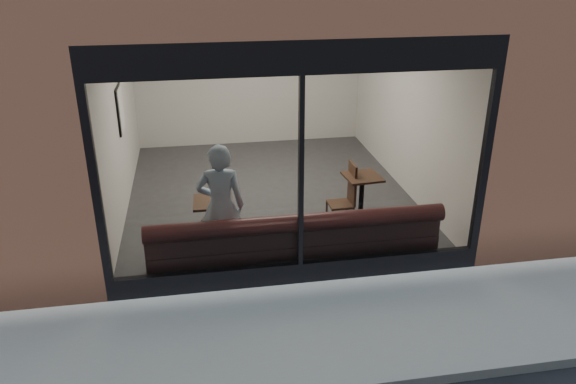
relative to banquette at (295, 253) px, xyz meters
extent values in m
cube|color=gray|center=(0.00, -1.45, -0.22)|extent=(40.00, 2.00, 0.01)
cube|color=brown|center=(-3.75, 5.55, 1.38)|extent=(2.50, 12.00, 3.20)
cube|color=brown|center=(3.75, 5.55, 1.38)|extent=(2.50, 12.00, 3.20)
cube|color=brown|center=(0.00, 8.55, 1.38)|extent=(5.00, 6.00, 3.20)
plane|color=#2D2D30|center=(0.00, 2.55, -0.21)|extent=(6.00, 6.00, 0.00)
plane|color=white|center=(0.00, 2.55, 2.97)|extent=(6.00, 6.00, 0.00)
plane|color=silver|center=(0.00, 5.54, 1.37)|extent=(5.00, 0.00, 5.00)
plane|color=silver|center=(-2.49, 2.55, 1.37)|extent=(0.00, 6.00, 6.00)
plane|color=silver|center=(2.49, 2.55, 1.37)|extent=(0.00, 6.00, 6.00)
cube|color=black|center=(0.00, -0.40, -0.08)|extent=(5.00, 0.10, 0.30)
cube|color=black|center=(0.00, -0.40, 2.77)|extent=(5.00, 0.10, 0.40)
cube|color=black|center=(0.00, -0.40, 1.32)|extent=(0.06, 0.10, 2.50)
plane|color=white|center=(0.00, -0.43, 1.33)|extent=(4.80, 0.00, 4.80)
cube|color=#381414|center=(0.00, 0.00, 0.00)|extent=(4.00, 0.55, 0.45)
imported|color=#A5C2DC|center=(-0.98, 0.27, 0.67)|extent=(0.70, 0.50, 1.79)
cube|color=black|center=(-1.07, 0.78, 0.52)|extent=(0.59, 0.59, 0.04)
cube|color=black|center=(1.36, 1.34, 0.52)|extent=(0.61, 0.61, 0.04)
cube|color=black|center=(-1.05, 1.10, 0.01)|extent=(0.38, 0.38, 0.04)
cube|color=black|center=(1.03, 1.43, 0.01)|extent=(0.39, 0.39, 0.04)
cube|color=white|center=(-2.45, 2.75, 1.43)|extent=(0.02, 0.54, 0.72)
camera|label=1|loc=(-1.26, -6.72, 3.93)|focal=35.00mm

